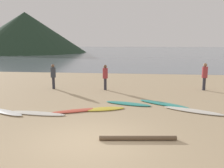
{
  "coord_description": "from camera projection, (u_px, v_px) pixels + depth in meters",
  "views": [
    {
      "loc": [
        1.52,
        -6.84,
        3.04
      ],
      "look_at": [
        -0.02,
        6.75,
        0.6
      ],
      "focal_mm": 39.23,
      "sensor_mm": 36.0,
      "label": 1
    }
  ],
  "objects": [
    {
      "name": "driftwood_log",
      "position": [
        138.0,
        138.0,
        7.54
      ],
      "size": [
        2.39,
        0.41,
        0.14
      ],
      "primitive_type": "cylinder",
      "rotation": [
        0.0,
        1.57,
        0.11
      ],
      "color": "brown",
      "rests_on": "ground"
    },
    {
      "name": "person_3",
      "position": [
        105.0,
        75.0,
        15.12
      ],
      "size": [
        0.32,
        0.32,
        1.57
      ],
      "rotation": [
        0.0,
        0.0,
        5.65
      ],
      "color": "#2D2D38",
      "rests_on": "ground"
    },
    {
      "name": "surfboard_6",
      "position": [
        193.0,
        111.0,
        10.59
      ],
      "size": [
        2.58,
        1.6,
        0.08
      ],
      "primitive_type": "ellipsoid",
      "rotation": [
        0.0,
        0.0,
        -0.44
      ],
      "color": "silver",
      "rests_on": "ground"
    },
    {
      "name": "person_0",
      "position": [
        205.0,
        74.0,
        15.0
      ],
      "size": [
        0.34,
        0.34,
        1.68
      ],
      "rotation": [
        0.0,
        0.0,
        4.66
      ],
      "color": "#2D2D38",
      "rests_on": "ground"
    },
    {
      "name": "surfboard_5",
      "position": [
        163.0,
        104.0,
        11.77
      ],
      "size": [
        2.46,
        1.82,
        0.07
      ],
      "primitive_type": "ellipsoid",
      "rotation": [
        0.0,
        0.0,
        -0.56
      ],
      "color": "teal",
      "rests_on": "ground"
    },
    {
      "name": "person_1",
      "position": [
        53.0,
        74.0,
        15.47
      ],
      "size": [
        0.32,
        0.32,
        1.58
      ],
      "rotation": [
        0.0,
        0.0,
        5.08
      ],
      "color": "#2D2D38",
      "rests_on": "ground"
    },
    {
      "name": "headland_hill",
      "position": [
        26.0,
        32.0,
        62.43
      ],
      "size": [
        30.72,
        30.72,
        10.14
      ],
      "primitive_type": "cone",
      "color": "#1E3323",
      "rests_on": "ground"
    },
    {
      "name": "surfboard_1",
      "position": [
        37.0,
        113.0,
        10.25
      ],
      "size": [
        2.59,
        0.78,
        0.06
      ],
      "primitive_type": "ellipsoid",
      "rotation": [
        0.0,
        0.0,
        -0.1
      ],
      "color": "silver",
      "rests_on": "ground"
    },
    {
      "name": "surfboard_0",
      "position": [
        6.0,
        112.0,
        10.39
      ],
      "size": [
        2.04,
        1.29,
        0.09
      ],
      "primitive_type": "ellipsoid",
      "rotation": [
        0.0,
        0.0,
        -0.45
      ],
      "color": "white",
      "rests_on": "ground"
    },
    {
      "name": "surfboard_4",
      "position": [
        128.0,
        104.0,
        11.81
      ],
      "size": [
        2.33,
        1.15,
        0.07
      ],
      "primitive_type": "ellipsoid",
      "rotation": [
        0.0,
        0.0,
        -0.28
      ],
      "color": "teal",
      "rests_on": "ground"
    },
    {
      "name": "ocean_water",
      "position": [
        135.0,
        51.0,
        71.71
      ],
      "size": [
        140.0,
        100.0,
        0.01
      ],
      "primitive_type": "cube",
      "color": "slate",
      "rests_on": "ground"
    },
    {
      "name": "surfboard_3",
      "position": [
        103.0,
        109.0,
        10.88
      ],
      "size": [
        2.01,
        1.17,
        0.07
      ],
      "primitive_type": "ellipsoid",
      "rotation": [
        0.0,
        0.0,
        0.33
      ],
      "color": "yellow",
      "rests_on": "ground"
    },
    {
      "name": "surfboard_2",
      "position": [
        77.0,
        111.0,
        10.61
      ],
      "size": [
        2.3,
        1.42,
        0.07
      ],
      "primitive_type": "ellipsoid",
      "rotation": [
        0.0,
        0.0,
        0.45
      ],
      "color": "#D84C38",
      "rests_on": "ground"
    },
    {
      "name": "ground_plane",
      "position": [
        118.0,
        86.0,
        17.19
      ],
      "size": [
        120.0,
        120.0,
        0.2
      ],
      "primitive_type": "cube",
      "color": "tan",
      "rests_on": "ground"
    }
  ]
}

